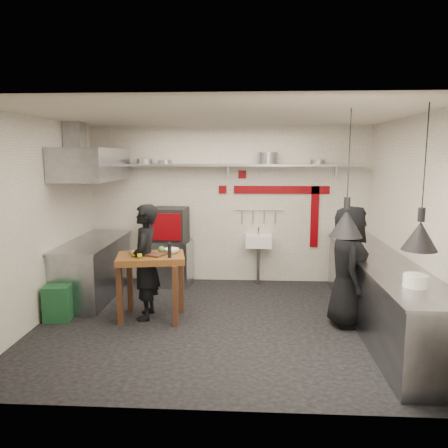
# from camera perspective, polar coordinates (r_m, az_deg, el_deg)

# --- Properties ---
(floor) EXTENTS (5.00, 5.00, 0.00)m
(floor) POSITION_cam_1_polar(r_m,az_deg,el_deg) (6.19, -0.41, -12.76)
(floor) COLOR black
(floor) RESTS_ON ground
(ceiling) EXTENTS (5.00, 5.00, 0.00)m
(ceiling) POSITION_cam_1_polar(r_m,az_deg,el_deg) (5.77, -0.44, 14.03)
(ceiling) COLOR beige
(ceiling) RESTS_ON floor
(wall_back) EXTENTS (5.00, 0.04, 2.80)m
(wall_back) POSITION_cam_1_polar(r_m,az_deg,el_deg) (7.89, 0.56, 2.50)
(wall_back) COLOR silver
(wall_back) RESTS_ON floor
(wall_front) EXTENTS (5.00, 0.04, 2.80)m
(wall_front) POSITION_cam_1_polar(r_m,az_deg,el_deg) (3.76, -2.49, -4.78)
(wall_front) COLOR silver
(wall_front) RESTS_ON floor
(wall_left) EXTENTS (0.04, 4.20, 2.80)m
(wall_left) POSITION_cam_1_polar(r_m,az_deg,el_deg) (6.47, -23.09, 0.34)
(wall_left) COLOR silver
(wall_left) RESTS_ON floor
(wall_right) EXTENTS (0.04, 4.20, 2.80)m
(wall_right) POSITION_cam_1_polar(r_m,az_deg,el_deg) (6.18, 23.38, -0.06)
(wall_right) COLOR silver
(wall_right) RESTS_ON floor
(red_band_horiz) EXTENTS (1.70, 0.02, 0.14)m
(red_band_horiz) POSITION_cam_1_polar(r_m,az_deg,el_deg) (7.86, 7.51, 4.45)
(red_band_horiz) COLOR #75030A
(red_band_horiz) RESTS_ON wall_back
(red_band_vert) EXTENTS (0.14, 0.02, 1.10)m
(red_band_vert) POSITION_cam_1_polar(r_m,az_deg,el_deg) (7.98, 11.74, 0.94)
(red_band_vert) COLOR #75030A
(red_band_vert) RESTS_ON wall_back
(red_tile_a) EXTENTS (0.14, 0.02, 0.14)m
(red_tile_a) POSITION_cam_1_polar(r_m,az_deg,el_deg) (7.82, 2.40, 6.48)
(red_tile_a) COLOR #75030A
(red_tile_a) RESTS_ON wall_back
(red_tile_b) EXTENTS (0.14, 0.02, 0.14)m
(red_tile_b) POSITION_cam_1_polar(r_m,az_deg,el_deg) (7.85, -0.17, 4.52)
(red_tile_b) COLOR #75030A
(red_tile_b) RESTS_ON wall_back
(back_shelf) EXTENTS (4.60, 0.34, 0.04)m
(back_shelf) POSITION_cam_1_polar(r_m,az_deg,el_deg) (7.66, 0.50, 7.71)
(back_shelf) COLOR gray
(back_shelf) RESTS_ON wall_back
(shelf_bracket_left) EXTENTS (0.04, 0.06, 0.24)m
(shelf_bracket_left) POSITION_cam_1_polar(r_m,az_deg,el_deg) (8.13, -13.04, 6.85)
(shelf_bracket_left) COLOR gray
(shelf_bracket_left) RESTS_ON wall_back
(shelf_bracket_mid) EXTENTS (0.04, 0.06, 0.24)m
(shelf_bracket_mid) POSITION_cam_1_polar(r_m,az_deg,el_deg) (7.82, 0.56, 7.00)
(shelf_bracket_mid) COLOR gray
(shelf_bracket_mid) RESTS_ON wall_back
(shelf_bracket_right) EXTENTS (0.04, 0.06, 0.24)m
(shelf_bracket_right) POSITION_cam_1_polar(r_m,az_deg,el_deg) (7.96, 14.46, 6.75)
(shelf_bracket_right) COLOR gray
(shelf_bracket_right) RESTS_ON wall_back
(pan_far_left) EXTENTS (0.36, 0.36, 0.09)m
(pan_far_left) POSITION_cam_1_polar(r_m,az_deg,el_deg) (7.87, -10.31, 8.07)
(pan_far_left) COLOR gray
(pan_far_left) RESTS_ON back_shelf
(pan_mid_left) EXTENTS (0.30, 0.30, 0.07)m
(pan_mid_left) POSITION_cam_1_polar(r_m,az_deg,el_deg) (7.80, -7.71, 8.05)
(pan_mid_left) COLOR gray
(pan_mid_left) RESTS_ON back_shelf
(stock_pot) EXTENTS (0.40, 0.40, 0.20)m
(stock_pot) POSITION_cam_1_polar(r_m,az_deg,el_deg) (7.66, 5.77, 8.56)
(stock_pot) COLOR gray
(stock_pot) RESTS_ON back_shelf
(pan_right) EXTENTS (0.29, 0.29, 0.08)m
(pan_right) POSITION_cam_1_polar(r_m,az_deg,el_deg) (7.74, 12.15, 7.96)
(pan_right) COLOR gray
(pan_right) RESTS_ON back_shelf
(oven_stand) EXTENTS (0.71, 0.65, 0.80)m
(oven_stand) POSITION_cam_1_polar(r_m,az_deg,el_deg) (7.85, -6.80, -5.02)
(oven_stand) COLOR gray
(oven_stand) RESTS_ON floor
(combi_oven) EXTENTS (0.64, 0.60, 0.58)m
(combi_oven) POSITION_cam_1_polar(r_m,az_deg,el_deg) (7.72, -7.12, -0.03)
(combi_oven) COLOR black
(combi_oven) RESTS_ON oven_stand
(oven_door) EXTENTS (0.49, 0.06, 0.46)m
(oven_door) POSITION_cam_1_polar(r_m,az_deg,el_deg) (7.44, -7.50, -0.39)
(oven_door) COLOR #75030A
(oven_door) RESTS_ON combi_oven
(oven_glass) EXTENTS (0.39, 0.05, 0.34)m
(oven_glass) POSITION_cam_1_polar(r_m,az_deg,el_deg) (7.45, -7.59, -0.37)
(oven_glass) COLOR black
(oven_glass) RESTS_ON oven_door
(hand_sink) EXTENTS (0.46, 0.34, 0.22)m
(hand_sink) POSITION_cam_1_polar(r_m,az_deg,el_deg) (7.80, 4.53, -2.21)
(hand_sink) COLOR white
(hand_sink) RESTS_ON wall_back
(sink_tap) EXTENTS (0.03, 0.03, 0.14)m
(sink_tap) POSITION_cam_1_polar(r_m,az_deg,el_deg) (7.77, 4.55, -0.91)
(sink_tap) COLOR gray
(sink_tap) RESTS_ON hand_sink
(sink_drain) EXTENTS (0.06, 0.06, 0.66)m
(sink_drain) POSITION_cam_1_polar(r_m,az_deg,el_deg) (7.86, 4.50, -5.41)
(sink_drain) COLOR gray
(sink_drain) RESTS_ON floor
(utensil_rail) EXTENTS (0.90, 0.02, 0.02)m
(utensil_rail) POSITION_cam_1_polar(r_m,az_deg,el_deg) (7.86, 4.56, 1.86)
(utensil_rail) COLOR gray
(utensil_rail) RESTS_ON wall_back
(counter_right) EXTENTS (0.70, 3.80, 0.90)m
(counter_right) POSITION_cam_1_polar(r_m,az_deg,el_deg) (6.28, 19.80, -8.62)
(counter_right) COLOR gray
(counter_right) RESTS_ON floor
(counter_right_top) EXTENTS (0.76, 3.90, 0.03)m
(counter_right_top) POSITION_cam_1_polar(r_m,az_deg,el_deg) (6.16, 20.03, -4.49)
(counter_right_top) COLOR gray
(counter_right_top) RESTS_ON counter_right
(plate_stack) EXTENTS (0.31, 0.31, 0.13)m
(plate_stack) POSITION_cam_1_polar(r_m,az_deg,el_deg) (5.01, 23.75, -6.80)
(plate_stack) COLOR white
(plate_stack) RESTS_ON counter_right_top
(small_bowl_right) EXTENTS (0.18, 0.18, 0.05)m
(small_bowl_right) POSITION_cam_1_polar(r_m,az_deg,el_deg) (5.05, 23.35, -7.14)
(small_bowl_right) COLOR white
(small_bowl_right) RESTS_ON counter_right_top
(counter_left) EXTENTS (0.70, 1.90, 0.90)m
(counter_left) POSITION_cam_1_polar(r_m,az_deg,el_deg) (7.47, -16.65, -5.68)
(counter_left) COLOR gray
(counter_left) RESTS_ON floor
(counter_left_top) EXTENTS (0.76, 2.00, 0.03)m
(counter_left_top) POSITION_cam_1_polar(r_m,az_deg,el_deg) (7.37, -16.81, -2.17)
(counter_left_top) COLOR gray
(counter_left_top) RESTS_ON counter_left
(extractor_hood) EXTENTS (0.78, 1.60, 0.50)m
(extractor_hood) POSITION_cam_1_polar(r_m,az_deg,el_deg) (7.22, -16.88, 7.48)
(extractor_hood) COLOR gray
(extractor_hood) RESTS_ON ceiling
(hood_duct) EXTENTS (0.28, 0.28, 0.50)m
(hood_duct) POSITION_cam_1_polar(r_m,az_deg,el_deg) (7.31, -18.90, 10.54)
(hood_duct) COLOR gray
(hood_duct) RESTS_ON ceiling
(green_bin) EXTENTS (0.39, 0.39, 0.50)m
(green_bin) POSITION_cam_1_polar(r_m,az_deg,el_deg) (6.65, -20.80, -9.52)
(green_bin) COLOR #19502B
(green_bin) RESTS_ON floor
(prep_table) EXTENTS (1.03, 0.81, 0.92)m
(prep_table) POSITION_cam_1_polar(r_m,az_deg,el_deg) (6.28, -9.44, -8.11)
(prep_table) COLOR brown
(prep_table) RESTS_ON floor
(cutting_board) EXTENTS (0.37, 0.33, 0.02)m
(cutting_board) POSITION_cam_1_polar(r_m,az_deg,el_deg) (6.13, -9.23, -3.95)
(cutting_board) COLOR #512E1C
(cutting_board) RESTS_ON prep_table
(pepper_mill) EXTENTS (0.06, 0.06, 0.20)m
(pepper_mill) POSITION_cam_1_polar(r_m,az_deg,el_deg) (5.95, -7.13, -3.43)
(pepper_mill) COLOR black
(pepper_mill) RESTS_ON prep_table
(lemon_a) EXTENTS (0.08, 0.08, 0.08)m
(lemon_a) POSITION_cam_1_polar(r_m,az_deg,el_deg) (6.10, -11.64, -3.81)
(lemon_a) COLOR yellow
(lemon_a) RESTS_ON prep_table
(lemon_b) EXTENTS (0.08, 0.08, 0.07)m
(lemon_b) POSITION_cam_1_polar(r_m,az_deg,el_deg) (6.00, -10.97, -4.03)
(lemon_b) COLOR yellow
(lemon_b) RESTS_ON prep_table
(veg_ball) EXTENTS (0.13, 0.13, 0.10)m
(veg_ball) POSITION_cam_1_polar(r_m,az_deg,el_deg) (6.25, -8.18, -3.32)
(veg_ball) COLOR #508C40
(veg_ball) RESTS_ON prep_table
(steel_tray) EXTENTS (0.19, 0.15, 0.03)m
(steel_tray) POSITION_cam_1_polar(r_m,az_deg,el_deg) (6.32, -11.54, -3.61)
(steel_tray) COLOR gray
(steel_tray) RESTS_ON prep_table
(bowl) EXTENTS (0.27, 0.27, 0.07)m
(bowl) POSITION_cam_1_polar(r_m,az_deg,el_deg) (6.23, -6.84, -3.49)
(bowl) COLOR white
(bowl) RESTS_ON prep_table
(heat_lamp_near) EXTENTS (0.47, 0.47, 1.43)m
(heat_lamp_near) POSITION_cam_1_polar(r_m,az_deg,el_deg) (5.08, 15.94, 6.31)
(heat_lamp_near) COLOR black
(heat_lamp_near) RESTS_ON ceiling
(heat_lamp_far) EXTENTS (0.40, 0.40, 1.46)m
(heat_lamp_far) POSITION_cam_1_polar(r_m,az_deg,el_deg) (4.75, 24.68, 5.48)
(heat_lamp_far) COLOR black
(heat_lamp_far) RESTS_ON ceiling
(chef_left) EXTENTS (0.42, 0.61, 1.62)m
(chef_left) POSITION_cam_1_polar(r_m,az_deg,el_deg) (6.24, -10.29, -4.90)
(chef_left) COLOR black
(chef_left) RESTS_ON floor
(chef_right) EXTENTS (0.57, 0.83, 1.63)m
(chef_right) POSITION_cam_1_polar(r_m,az_deg,el_deg) (6.12, 15.96, -5.33)
(chef_right) COLOR black
(chef_right) RESTS_ON floor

